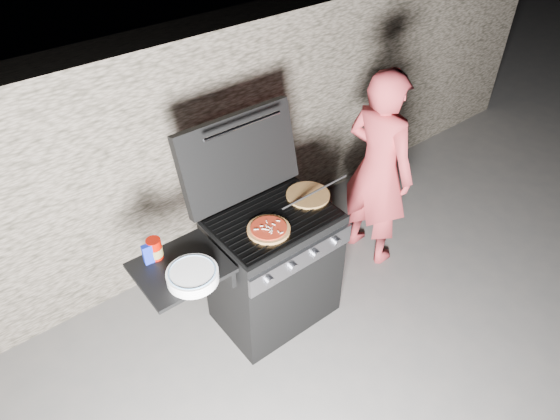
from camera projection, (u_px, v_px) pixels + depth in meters
ground at (275, 311)px, 3.72m from camera, size 50.00×50.00×0.00m
stone_wall at (189, 149)px, 3.79m from camera, size 8.00×0.35×1.80m
gas_grill at (245, 285)px, 3.31m from camera, size 1.34×0.79×0.91m
pizza_topped at (269, 229)px, 3.04m from camera, size 0.33×0.33×0.03m
pizza_plain at (308, 195)px, 3.31m from camera, size 0.31×0.31×0.02m
sauce_jar at (155, 249)px, 2.84m from camera, size 0.11×0.11×0.13m
blue_carton at (148, 254)px, 2.81m from camera, size 0.06×0.04×0.13m
plate_stack at (193, 276)px, 2.72m from camera, size 0.38×0.38×0.07m
person at (378, 170)px, 3.73m from camera, size 0.43×0.61×1.61m
tongs at (315, 191)px, 3.27m from camera, size 0.50×0.08×0.10m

